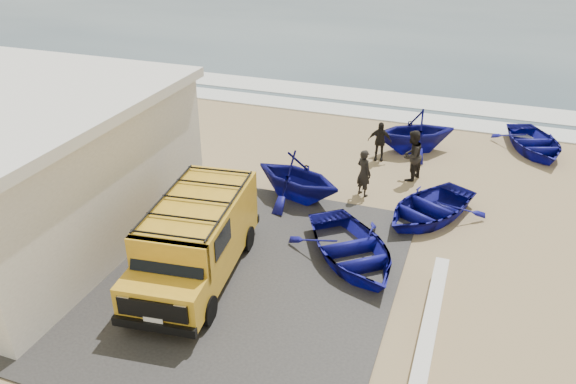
% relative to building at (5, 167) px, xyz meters
% --- Properties ---
extents(ground, '(160.00, 160.00, 0.00)m').
position_rel_building_xyz_m(ground, '(7.50, 2.00, -2.16)').
color(ground, tan).
extents(slab, '(12.00, 10.00, 0.05)m').
position_rel_building_xyz_m(slab, '(5.50, -0.00, -2.14)').
color(slab, '#373533').
rests_on(slab, ground).
extents(surf_line, '(180.00, 1.60, 0.06)m').
position_rel_building_xyz_m(surf_line, '(7.50, 14.00, -2.13)').
color(surf_line, white).
rests_on(surf_line, ground).
extents(surf_wash, '(180.00, 2.20, 0.04)m').
position_rel_building_xyz_m(surf_wash, '(7.50, 16.50, -2.14)').
color(surf_wash, white).
rests_on(surf_wash, ground).
extents(building, '(8.40, 9.40, 4.30)m').
position_rel_building_xyz_m(building, '(0.00, 0.00, 0.00)').
color(building, white).
rests_on(building, ground).
extents(parapet, '(0.35, 6.00, 0.55)m').
position_rel_building_xyz_m(parapet, '(12.50, -1.00, -1.89)').
color(parapet, silver).
rests_on(parapet, ground).
extents(van, '(2.62, 5.40, 2.23)m').
position_rel_building_xyz_m(van, '(6.27, -0.20, -0.97)').
color(van, gold).
rests_on(van, ground).
extents(boat_near_left, '(4.75, 4.95, 0.83)m').
position_rel_building_xyz_m(boat_near_left, '(10.03, 1.82, -1.75)').
color(boat_near_left, navy).
rests_on(boat_near_left, ground).
extents(boat_near_right, '(4.17, 4.60, 0.78)m').
position_rel_building_xyz_m(boat_near_right, '(11.76, 4.98, -1.77)').
color(boat_near_right, navy).
rests_on(boat_near_right, ground).
extents(boat_mid_left, '(3.96, 3.67, 1.71)m').
position_rel_building_xyz_m(boat_mid_left, '(7.39, 4.80, -1.31)').
color(boat_mid_left, navy).
rests_on(boat_mid_left, ground).
extents(boat_far_left, '(4.33, 4.16, 1.76)m').
position_rel_building_xyz_m(boat_far_left, '(10.49, 10.24, -1.29)').
color(boat_far_left, navy).
rests_on(boat_far_left, ground).
extents(boat_far_right, '(3.79, 4.44, 0.78)m').
position_rel_building_xyz_m(boat_far_right, '(15.09, 11.84, -1.78)').
color(boat_far_right, navy).
rests_on(boat_far_right, ground).
extents(fisherman_front, '(0.73, 0.68, 1.68)m').
position_rel_building_xyz_m(fisherman_front, '(9.43, 5.85, -1.32)').
color(fisherman_front, black).
rests_on(fisherman_front, ground).
extents(fisherman_middle, '(1.00, 1.11, 1.88)m').
position_rel_building_xyz_m(fisherman_middle, '(10.77, 7.62, -1.22)').
color(fisherman_middle, black).
rests_on(fisherman_middle, ground).
extents(fisherman_back, '(0.95, 0.49, 1.56)m').
position_rel_building_xyz_m(fisherman_back, '(9.34, 8.93, -1.39)').
color(fisherman_back, black).
rests_on(fisherman_back, ground).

